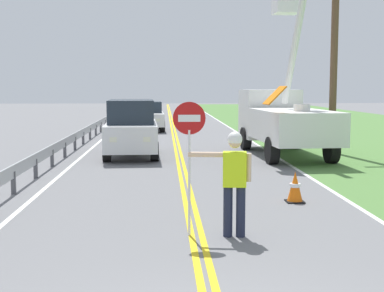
# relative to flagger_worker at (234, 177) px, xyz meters

# --- Properties ---
(centerline_yellow_left) EXTENTS (0.11, 110.00, 0.01)m
(centerline_yellow_left) POSITION_rel_flagger_worker_xyz_m (-0.72, 15.54, -1.04)
(centerline_yellow_left) COLOR yellow
(centerline_yellow_left) RESTS_ON ground
(centerline_yellow_right) EXTENTS (0.11, 110.00, 0.01)m
(centerline_yellow_right) POSITION_rel_flagger_worker_xyz_m (-0.54, 15.54, -1.04)
(centerline_yellow_right) COLOR yellow
(centerline_yellow_right) RESTS_ON ground
(edge_line_right) EXTENTS (0.12, 110.00, 0.01)m
(edge_line_right) POSITION_rel_flagger_worker_xyz_m (2.97, 15.54, -1.04)
(edge_line_right) COLOR silver
(edge_line_right) RESTS_ON ground
(edge_line_left) EXTENTS (0.12, 110.00, 0.01)m
(edge_line_left) POSITION_rel_flagger_worker_xyz_m (-4.23, 15.54, -1.04)
(edge_line_left) COLOR silver
(edge_line_left) RESTS_ON ground
(flagger_worker) EXTENTS (1.08, 0.29, 1.83)m
(flagger_worker) POSITION_rel_flagger_worker_xyz_m (0.00, 0.00, 0.00)
(flagger_worker) COLOR #1E2338
(flagger_worker) RESTS_ON ground
(stop_sign_paddle) EXTENTS (0.56, 0.04, 2.33)m
(stop_sign_paddle) POSITION_rel_flagger_worker_xyz_m (-0.76, 0.10, 0.66)
(stop_sign_paddle) COLOR silver
(stop_sign_paddle) RESTS_ON ground
(utility_bucket_truck) EXTENTS (2.68, 6.92, 6.05)m
(utility_bucket_truck) POSITION_rel_flagger_worker_xyz_m (3.30, 11.31, 0.39)
(utility_bucket_truck) COLOR white
(utility_bucket_truck) RESTS_ON ground
(oncoming_suv_nearest) EXTENTS (2.06, 4.67, 2.10)m
(oncoming_suv_nearest) POSITION_rel_flagger_worker_xyz_m (-2.40, 11.03, 0.01)
(oncoming_suv_nearest) COLOR silver
(oncoming_suv_nearest) RESTS_ON ground
(oncoming_sedan_second) EXTENTS (2.04, 4.17, 1.70)m
(oncoming_sedan_second) POSITION_rel_flagger_worker_xyz_m (-2.15, 22.92, -0.21)
(oncoming_sedan_second) COLOR silver
(oncoming_sedan_second) RESTS_ON ground
(utility_pole_near) EXTENTS (1.80, 0.28, 7.74)m
(utility_pole_near) POSITION_rel_flagger_worker_xyz_m (5.38, 11.76, 3.01)
(utility_pole_near) COLOR brown
(utility_pole_near) RESTS_ON ground
(traffic_cone_lead) EXTENTS (0.40, 0.40, 0.70)m
(traffic_cone_lead) POSITION_rel_flagger_worker_xyz_m (1.74, 2.74, -0.71)
(traffic_cone_lead) COLOR orange
(traffic_cone_lead) RESTS_ON ground
(guardrail_left_shoulder) EXTENTS (0.10, 32.00, 0.71)m
(guardrail_left_shoulder) POSITION_rel_flagger_worker_xyz_m (-4.83, 12.00, -0.53)
(guardrail_left_shoulder) COLOR #9EA0A3
(guardrail_left_shoulder) RESTS_ON ground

